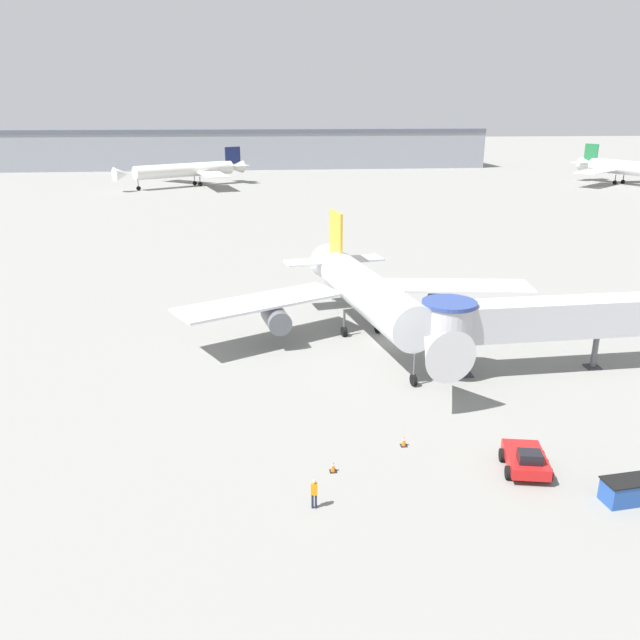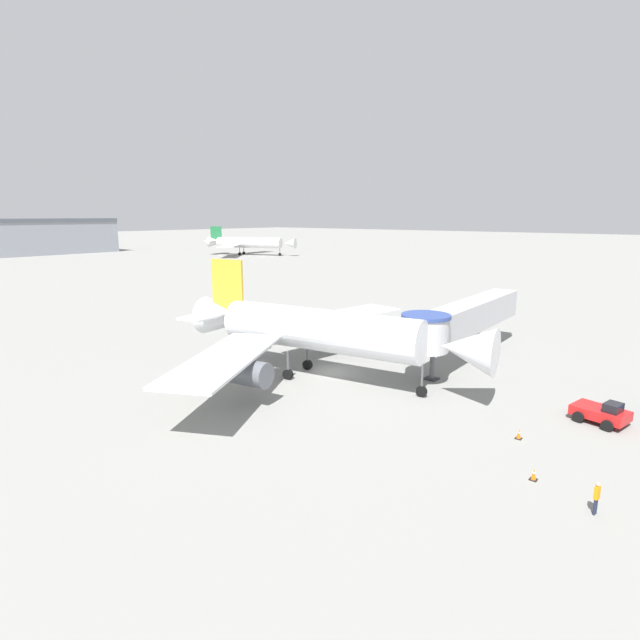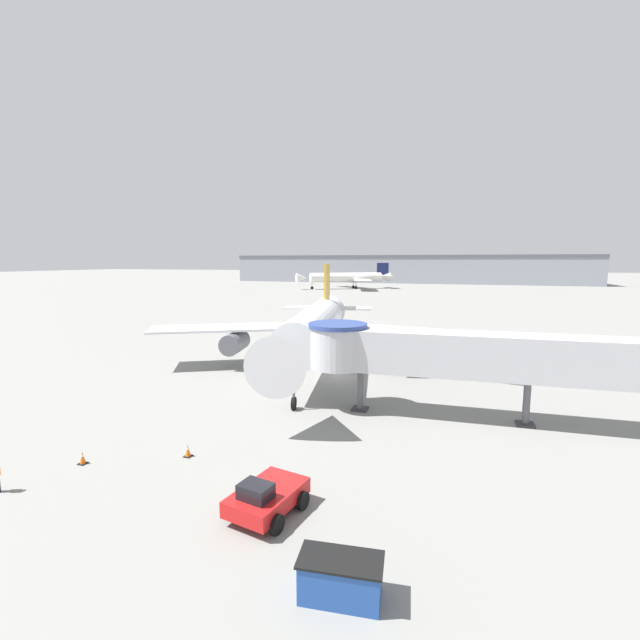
{
  "view_description": "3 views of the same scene",
  "coord_description": "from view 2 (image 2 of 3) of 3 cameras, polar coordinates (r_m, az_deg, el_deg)",
  "views": [
    {
      "loc": [
        -12.06,
        -50.92,
        19.64
      ],
      "look_at": [
        -7.06,
        -4.93,
        3.86
      ],
      "focal_mm": 35.0,
      "sensor_mm": 36.0,
      "label": 1
    },
    {
      "loc": [
        -34.42,
        -27.31,
        14.09
      ],
      "look_at": [
        -1.8,
        -0.1,
        5.16
      ],
      "focal_mm": 28.0,
      "sensor_mm": 36.0,
      "label": 2
    },
    {
      "loc": [
        9.96,
        -36.47,
        10.37
      ],
      "look_at": [
        -2.21,
        1.75,
        4.8
      ],
      "focal_mm": 24.0,
      "sensor_mm": 36.0,
      "label": 3
    }
  ],
  "objects": [
    {
      "name": "traffic_cone_near_nose",
      "position": [
        35.26,
        21.77,
        -12.02
      ],
      "size": [
        0.4,
        0.4,
        0.67
      ],
      "color": "black",
      "rests_on": "ground_plane"
    },
    {
      "name": "main_airplane",
      "position": [
        43.51,
        -0.8,
        -1.22
      ],
      "size": [
        33.26,
        28.07,
        10.03
      ],
      "rotation": [
        0.0,
        0.0,
        0.17
      ],
      "color": "silver",
      "rests_on": "ground_plane"
    },
    {
      "name": "traffic_cone_apron_front",
      "position": [
        30.6,
        23.24,
        -15.92
      ],
      "size": [
        0.4,
        0.4,
        0.66
      ],
      "color": "black",
      "rests_on": "ground_plane"
    },
    {
      "name": "jet_bridge",
      "position": [
        49.43,
        15.88,
        0.1
      ],
      "size": [
        22.55,
        4.11,
        6.07
      ],
      "rotation": [
        0.0,
        0.0,
        0.04
      ],
      "color": "#B7B7BC",
      "rests_on": "ground_plane"
    },
    {
      "name": "pushback_tug_red",
      "position": [
        40.03,
        29.49,
        -9.21
      ],
      "size": [
        2.97,
        3.77,
        1.64
      ],
      "rotation": [
        0.0,
        0.0,
        -0.2
      ],
      "color": "red",
      "rests_on": "ground_plane"
    },
    {
      "name": "ground_plane",
      "position": [
        46.14,
        1.35,
        -5.91
      ],
      "size": [
        800.0,
        800.0,
        0.0
      ],
      "primitive_type": "plane",
      "color": "gray"
    },
    {
      "name": "background_jet_green_tail",
      "position": [
        183.43,
        -8.34,
        8.74
      ],
      "size": [
        33.65,
        33.3,
        10.11
      ],
      "rotation": [
        0.0,
        0.0,
        0.38
      ],
      "color": "white",
      "rests_on": "ground_plane"
    },
    {
      "name": "ground_crew_marshaller",
      "position": [
        28.48,
        29.06,
        -17.16
      ],
      "size": [
        0.35,
        0.25,
        1.69
      ],
      "rotation": [
        0.0,
        0.0,
        2.95
      ],
      "color": "#1E2338",
      "rests_on": "ground_plane"
    }
  ]
}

